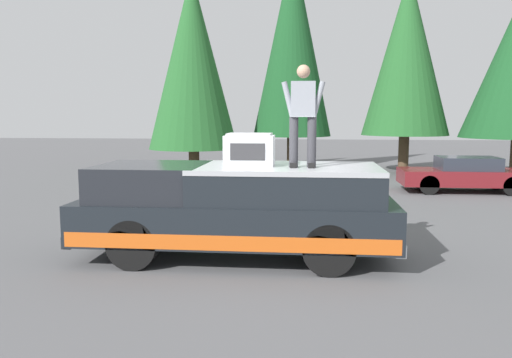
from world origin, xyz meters
TOP-DOWN VIEW (x-y plane):
  - ground_plane at (0.00, 0.00)m, footprint 90.00×90.00m
  - pickup_truck at (-0.01, 0.45)m, footprint 2.01×5.54m
  - compressor_unit at (-0.01, 0.22)m, footprint 0.65×0.84m
  - person_on_truck_bed at (-0.24, -0.70)m, footprint 0.29×0.72m
  - parked_car_maroon at (8.49, -5.95)m, footprint 1.64×4.10m
  - conifer_left at (14.36, -5.04)m, footprint 3.77×3.77m
  - conifer_center_left at (14.84, -0.05)m, footprint 3.57×3.57m
  - conifer_center_right at (12.72, 4.09)m, footprint 3.81×3.81m

SIDE VIEW (x-z plane):
  - ground_plane at x=0.00m, z-range 0.00..0.00m
  - parked_car_maroon at x=8.49m, z-range 0.00..1.16m
  - pickup_truck at x=-0.01m, z-range 0.05..1.70m
  - compressor_unit at x=-0.01m, z-range 1.65..2.21m
  - person_on_truck_bed at x=-0.24m, z-range 1.71..3.40m
  - conifer_center_right at x=12.72m, z-range 0.54..8.98m
  - conifer_left at x=14.36m, z-range 0.81..9.48m
  - conifer_center_left at x=14.84m, z-range 0.77..10.81m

